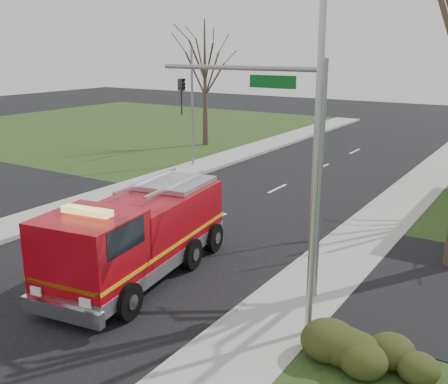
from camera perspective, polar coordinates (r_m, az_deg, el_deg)
The scene contains 8 objects.
ground at distance 17.90m, azimuth -12.03°, elevation -8.11°, with size 120.00×120.00×0.00m, color black.
sidewalk_right at distance 14.57m, azimuth 6.20°, elevation -13.26°, with size 2.40×80.00×0.15m, color #979691.
hedge_corner at distance 12.66m, azimuth 16.00°, elevation -15.97°, with size 2.80×2.00×0.90m, color #2D3413.
bare_tree_left at distance 38.33m, azimuth -2.09°, elevation 13.21°, with size 4.50×4.50×9.00m.
traffic_signal_mast at distance 14.76m, azimuth 5.89°, elevation 6.22°, with size 5.29×0.18×6.80m.
streetlight_pole at distance 12.21m, azimuth 9.71°, elevation 3.40°, with size 1.48×0.16×8.40m.
utility_pole_far at distance 31.75m, azimuth -3.46°, elevation 8.99°, with size 0.14×0.14×7.00m, color gray.
fire_engine at distance 16.63m, azimuth -9.41°, elevation -4.90°, with size 3.65×7.58×2.94m.
Camera 1 is at (11.74, -11.53, 7.05)m, focal length 42.00 mm.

